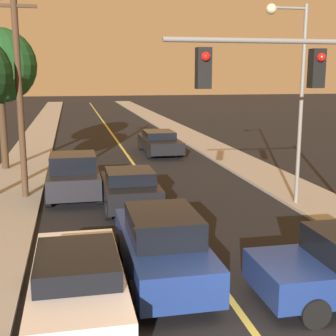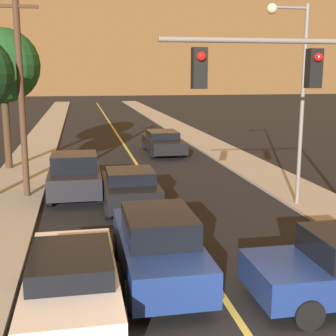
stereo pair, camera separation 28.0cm
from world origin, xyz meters
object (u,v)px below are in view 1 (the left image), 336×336
Objects in this scene: streetlamp_right at (294,79)px; utility_pole_left at (19,92)px; car_outer_lane_front at (78,280)px; car_far_oncoming at (159,142)px; traffic_signal_mast at (328,98)px; car_outer_lane_second at (73,176)px; car_near_lane_front at (162,245)px; car_near_lane_second at (130,188)px.

streetlamp_right is 0.91× the size of utility_pole_left.
car_outer_lane_front is 19.58m from car_far_oncoming.
traffic_signal_mast is (6.00, 1.26, 3.50)m from car_outer_lane_front.
traffic_signal_mast reaches higher than car_outer_lane_second.
traffic_signal_mast is (4.03, 0.02, 3.38)m from car_near_lane_front.
car_outer_lane_second is at bearing 61.28° from car_far_oncoming.
utility_pole_left is (-7.09, -9.41, 3.40)m from car_far_oncoming.
car_outer_lane_second is (-1.97, 1.94, 0.12)m from car_near_lane_second.
car_outer_lane_second is 0.76× the size of car_far_oncoming.
car_outer_lane_second is 10.58m from traffic_signal_mast.
traffic_signal_mast is (4.03, -6.11, 3.49)m from car_near_lane_second.
utility_pole_left reaches higher than car_near_lane_second.
car_near_lane_second is 0.82× the size of car_outer_lane_front.
car_outer_lane_front is 9.31m from car_outer_lane_second.
car_near_lane_second is at bearing 74.14° from car_far_oncoming.
car_far_oncoming is at bearing 74.14° from car_near_lane_second.
car_near_lane_front is 0.76× the size of traffic_signal_mast.
traffic_signal_mast is at bearing -108.07° from streetlamp_right.
utility_pole_left is at bearing 151.32° from car_near_lane_second.
utility_pole_left reaches higher than streetlamp_right.
traffic_signal_mast reaches higher than car_outer_lane_front.
car_near_lane_front is 1.00× the size of car_outer_lane_front.
traffic_signal_mast is at bearing 92.47° from car_far_oncoming.
car_outer_lane_front is at bearing -104.96° from car_near_lane_second.
traffic_signal_mast is at bearing 11.88° from car_outer_lane_front.
car_near_lane_front is 1.19× the size of car_outer_lane_second.
car_near_lane_second is 6.96m from streetlamp_right.
car_near_lane_front is at bearing -179.78° from traffic_signal_mast.
car_far_oncoming is 12.26m from utility_pole_left.
car_outer_lane_front is 10.79m from streetlamp_right.
car_far_oncoming is 0.84× the size of traffic_signal_mast.
streetlamp_right reaches higher than car_near_lane_second.
utility_pole_left is (-1.85, 0.15, 3.25)m from car_outer_lane_second.
car_near_lane_front is at bearing -137.52° from streetlamp_right.
car_outer_lane_front is 0.76× the size of traffic_signal_mast.
car_outer_lane_front is (-1.97, -1.25, -0.11)m from car_near_lane_front.
streetlamp_right reaches higher than car_outer_lane_second.
traffic_signal_mast is (0.76, -17.60, 3.52)m from car_far_oncoming.
streetlamp_right is at bearing 42.48° from car_near_lane_front.
car_outer_lane_second is at bearing -4.63° from utility_pole_left.
car_near_lane_second is 8.10m from traffic_signal_mast.
streetlamp_right is at bearing 101.29° from car_far_oncoming.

